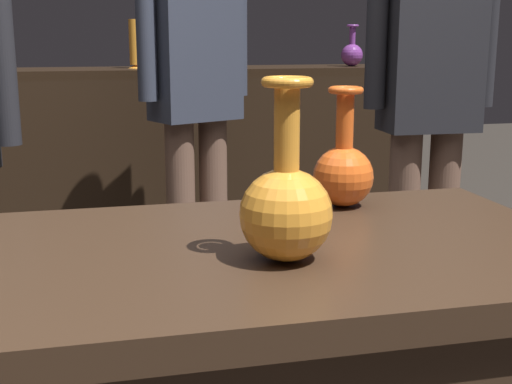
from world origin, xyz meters
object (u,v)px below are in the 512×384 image
(vase_tall_behind, at_px, (344,170))
(shelf_vase_center, at_px, (135,45))
(vase_centerpiece, at_px, (286,206))
(visitor_center_back, at_px, (195,76))
(visitor_near_right, at_px, (430,85))
(shelf_vase_far_right, at_px, (352,53))

(vase_tall_behind, xyz_separation_m, shelf_vase_center, (-0.28, 1.98, 0.22))
(vase_centerpiece, height_order, vase_tall_behind, vase_centerpiece)
(shelf_vase_center, relative_size, visitor_center_back, 0.13)
(visitor_center_back, height_order, visitor_near_right, visitor_center_back)
(vase_tall_behind, bearing_deg, vase_centerpiece, -124.14)
(vase_tall_behind, bearing_deg, shelf_vase_center, 98.03)
(vase_tall_behind, bearing_deg, visitor_center_back, 94.54)
(shelf_vase_center, distance_m, shelf_vase_far_right, 1.04)
(shelf_vase_far_right, relative_size, visitor_center_back, 0.12)
(vase_tall_behind, xyz_separation_m, visitor_near_right, (0.64, 0.89, 0.10))
(vase_tall_behind, bearing_deg, shelf_vase_far_right, 68.57)
(visitor_center_back, distance_m, visitor_near_right, 0.85)
(shelf_vase_far_right, bearing_deg, vase_centerpiece, -113.33)
(vase_centerpiece, distance_m, visitor_center_back, 1.62)
(vase_tall_behind, relative_size, shelf_vase_far_right, 1.21)
(shelf_vase_far_right, distance_m, visitor_near_right, 1.05)
(visitor_center_back, relative_size, visitor_near_right, 1.01)
(shelf_vase_center, bearing_deg, shelf_vase_far_right, -2.62)
(visitor_center_back, bearing_deg, visitor_near_right, 127.09)
(shelf_vase_center, bearing_deg, vase_tall_behind, -81.97)
(shelf_vase_center, distance_m, visitor_center_back, 0.71)
(shelf_vase_far_right, xyz_separation_m, visitor_near_right, (-0.12, -1.04, -0.08))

